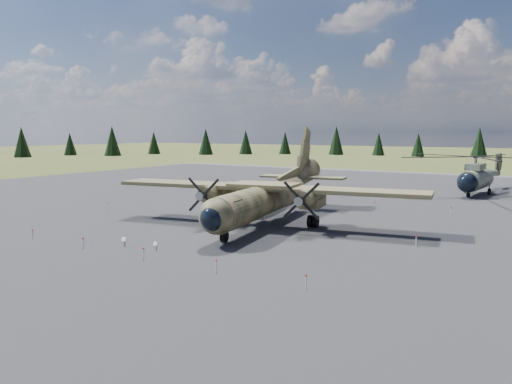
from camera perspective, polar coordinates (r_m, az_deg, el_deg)
The scene contains 8 objects.
ground at distance 45.87m, azimuth -2.65°, elevation -3.80°, with size 500.00×500.00×0.00m, color brown.
apron at distance 54.29m, azimuth 3.31°, elevation -2.12°, with size 120.00×120.00×0.04m, color #545358.
transport_plane at distance 46.49m, azimuth 1.40°, elevation -0.19°, with size 29.30×26.39×9.65m.
helicopter_near at distance 73.29m, azimuth 23.89°, elevation 2.62°, with size 22.97×25.64×5.33m.
info_placard_left at distance 38.64m, azimuth -14.84°, elevation -5.34°, with size 0.47×0.22×0.72m.
info_placard_right at distance 36.81m, azimuth -11.39°, elevation -5.91°, with size 0.45×0.26×0.66m.
barrier_fence at distance 45.97m, azimuth -3.19°, elevation -3.13°, with size 33.12×29.62×0.85m.
treeline at distance 47.02m, azimuth 3.26°, elevation 2.35°, with size 295.09×308.64×10.93m.
Camera 1 is at (25.43, -37.21, 8.54)m, focal length 35.00 mm.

